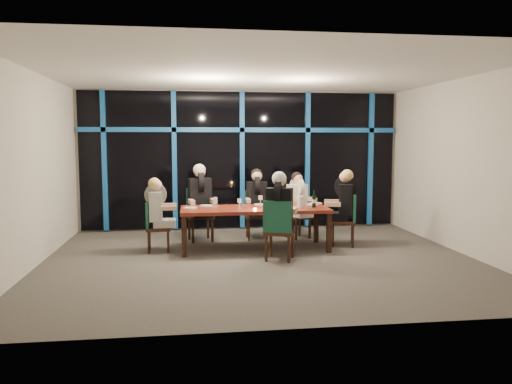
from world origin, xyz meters
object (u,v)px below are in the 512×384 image
Objects in this scene: chair_far_mid at (256,212)px; wine_bottle at (314,201)px; chair_far_left at (200,211)px; chair_far_right at (296,213)px; dining_table at (255,211)px; chair_end_right at (348,217)px; diner_far_left at (200,191)px; chair_near_mid at (279,227)px; diner_far_mid at (257,193)px; water_pitcher at (301,202)px; diner_near_mid at (280,202)px; diner_far_right at (298,195)px; diner_end_right at (344,196)px; diner_end_left at (158,204)px; chair_end_left at (154,224)px.

chair_far_mid is 3.07× the size of wine_bottle.
chair_far_mid is at bearing -8.41° from chair_far_left.
chair_far_right is (0.79, -0.03, -0.03)m from chair_far_mid.
chair_end_right is (1.74, 0.08, -0.15)m from dining_table.
chair_near_mid is at bearing -66.13° from diner_far_left.
water_pitcher is at bearing -59.41° from diner_far_mid.
diner_near_mid is at bearing -136.10° from wine_bottle.
dining_table is 0.83m from water_pitcher.
wine_bottle is at bearing -114.85° from diner_near_mid.
diner_far_right is 0.94× the size of diner_end_right.
chair_end_right is 1.10× the size of diner_far_right.
chair_far_right is 1.14m from wine_bottle.
diner_far_mid is 1.76m from diner_near_mid.
diner_end_right is (-0.08, 0.02, 0.38)m from chair_end_right.
diner_far_mid is at bearing -90.00° from chair_far_mid.
chair_end_right is 1.11× the size of diner_end_left.
chair_far_left is 1.07× the size of chair_far_mid.
dining_table is 1.35m from diner_far_right.
diner_far_left reaches higher than chair_far_mid.
water_pitcher is at bearing -104.67° from chair_near_mid.
diner_end_right is at bearing -90.99° from diner_end_left.
dining_table is 1.03m from chair_far_mid.
chair_end_left is (-2.72, -0.93, -0.01)m from chair_far_right.
wine_bottle is at bearing -95.06° from diner_end_left.
chair_near_mid is 4.61× the size of water_pitcher.
chair_far_right is 0.94× the size of diner_near_mid.
dining_table is 0.91m from diner_near_mid.
chair_far_left is 1.10× the size of diner_far_mid.
diner_near_mid is (2.07, -0.87, 0.45)m from chair_end_left.
dining_table is 2.64× the size of chair_near_mid.
chair_far_mid is 1.46m from wine_bottle.
chair_end_right is at bearing -29.55° from chair_far_mid.
dining_table is 1.70m from diner_end_left.
chair_end_left is 2.85m from wine_bottle.
diner_end_left is 2.50m from water_pitcher.
diner_near_mid is (-0.65, -1.80, 0.44)m from chair_far_right.
chair_far_left is (-0.95, 0.97, -0.12)m from dining_table.
diner_far_left reaches higher than chair_end_left.
water_pitcher is (1.75, -1.15, 0.29)m from chair_far_left.
diner_far_right reaches higher than chair_end_left.
chair_end_left is at bearing 176.97° from wine_bottle.
diner_far_left is 3.22× the size of wine_bottle.
diner_far_mid reaches higher than water_pitcher.
diner_far_left reaches higher than dining_table.
diner_end_right is at bearing -27.07° from diner_far_left.
wine_bottle is at bearing -55.16° from diner_end_right.
diner_far_left reaches higher than diner_end_left.
chair_far_right is 1.04× the size of diner_end_left.
diner_far_left is 1.06× the size of diner_end_right.
chair_far_left is 1.06× the size of chair_end_right.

